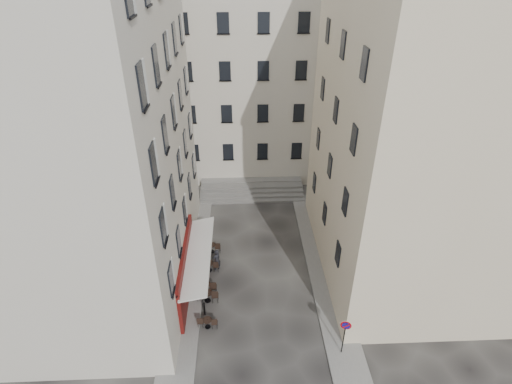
{
  "coord_description": "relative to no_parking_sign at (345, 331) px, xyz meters",
  "views": [
    {
      "loc": [
        -0.88,
        -17.64,
        18.73
      ],
      "look_at": [
        0.02,
        4.0,
        5.45
      ],
      "focal_mm": 28.0,
      "sensor_mm": 36.0,
      "label": 1
    }
  ],
  "objects": [
    {
      "name": "ground",
      "position": [
        -4.3,
        4.02,
        -1.78
      ],
      "size": [
        90.0,
        90.0,
        0.0
      ],
      "primitive_type": "plane",
      "color": "black",
      "rests_on": "ground"
    },
    {
      "name": "sidewalk_left",
      "position": [
        -8.8,
        8.02,
        -1.72
      ],
      "size": [
        2.0,
        22.0,
        0.12
      ],
      "primitive_type": "cube",
      "color": "slate",
      "rests_on": "ground"
    },
    {
      "name": "sidewalk_right",
      "position": [
        0.2,
        7.02,
        -1.72
      ],
      "size": [
        2.0,
        18.0,
        0.12
      ],
      "primitive_type": "cube",
      "color": "slate",
      "rests_on": "ground"
    },
    {
      "name": "building_left",
      "position": [
        -14.8,
        7.02,
        8.53
      ],
      "size": [
        12.2,
        16.2,
        20.6
      ],
      "color": "beige",
      "rests_on": "ground"
    },
    {
      "name": "building_right",
      "position": [
        6.2,
        7.52,
        7.53
      ],
      "size": [
        12.2,
        14.2,
        18.6
      ],
      "color": "beige",
      "rests_on": "ground"
    },
    {
      "name": "building_back",
      "position": [
        -5.3,
        23.02,
        7.53
      ],
      "size": [
        18.2,
        10.2,
        18.6
      ],
      "color": "beige",
      "rests_on": "ground"
    },
    {
      "name": "cafe_storefront",
      "position": [
        -8.62,
        5.02,
        0.09
      ],
      "size": [
        1.74,
        7.3,
        3.5
      ],
      "color": "#400A09",
      "rests_on": "ground"
    },
    {
      "name": "stone_steps",
      "position": [
        -4.3,
        16.59,
        -1.38
      ],
      "size": [
        9.0,
        3.15,
        0.8
      ],
      "color": "#5D5B59",
      "rests_on": "ground"
    },
    {
      "name": "bollard_near",
      "position": [
        -7.55,
        3.02,
        -1.26
      ],
      "size": [
        0.12,
        0.12,
        0.98
      ],
      "color": "black",
      "rests_on": "ground"
    },
    {
      "name": "bollard_mid",
      "position": [
        -7.55,
        6.52,
        -1.26
      ],
      "size": [
        0.12,
        0.12,
        0.98
      ],
      "color": "black",
      "rests_on": "ground"
    },
    {
      "name": "bollard_far",
      "position": [
        -7.55,
        10.02,
        -1.26
      ],
      "size": [
        0.12,
        0.12,
        0.98
      ],
      "color": "black",
      "rests_on": "ground"
    },
    {
      "name": "no_parking_sign",
      "position": [
        0.0,
        0.0,
        0.0
      ],
      "size": [
        0.56,
        0.2,
        2.52
      ],
      "rotation": [
        0.0,
        0.0,
        -0.29
      ],
      "color": "black",
      "rests_on": "ground"
    },
    {
      "name": "bistro_table_a",
      "position": [
        -7.31,
        2.06,
        -1.37
      ],
      "size": [
        1.15,
        0.54,
        0.81
      ],
      "color": "black",
      "rests_on": "ground"
    },
    {
      "name": "bistro_table_b",
      "position": [
        -7.44,
        4.07,
        -1.3
      ],
      "size": [
        1.35,
        0.63,
        0.95
      ],
      "color": "black",
      "rests_on": "ground"
    },
    {
      "name": "bistro_table_c",
      "position": [
        -7.61,
        4.79,
        -1.27
      ],
      "size": [
        1.42,
        0.67,
        1.0
      ],
      "color": "black",
      "rests_on": "ground"
    },
    {
      "name": "bistro_table_d",
      "position": [
        -7.47,
        6.82,
        -1.34
      ],
      "size": [
        1.24,
        0.58,
        0.87
      ],
      "color": "black",
      "rests_on": "ground"
    },
    {
      "name": "bistro_table_e",
      "position": [
        -7.42,
        8.76,
        -1.34
      ],
      "size": [
        1.25,
        0.58,
        0.88
      ],
      "color": "black",
      "rests_on": "ground"
    },
    {
      "name": "pedestrian",
      "position": [
        -6.98,
        6.94,
        -0.96
      ],
      "size": [
        0.71,
        0.7,
        1.65
      ],
      "primitive_type": "imported",
      "rotation": [
        0.0,
        0.0,
        3.9
      ],
      "color": "black",
      "rests_on": "ground"
    }
  ]
}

